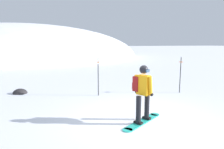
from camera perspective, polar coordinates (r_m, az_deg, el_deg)
ground_plane at (r=6.60m, az=8.15°, el=-12.05°), size 300.00×300.00×0.00m
ridge_peak_main at (r=37.13m, az=-23.45°, el=4.48°), size 37.60×33.84×10.87m
snowboarder_main at (r=6.05m, az=8.52°, el=-4.89°), size 1.61×1.10×1.71m
piste_marker_near at (r=9.04m, az=-3.92°, el=0.36°), size 0.20×0.20×1.77m
piste_marker_far at (r=10.08m, az=18.70°, el=0.66°), size 0.20×0.20×1.73m
rock_dark at (r=10.49m, az=-24.44°, el=-4.88°), size 0.65×0.55×0.46m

